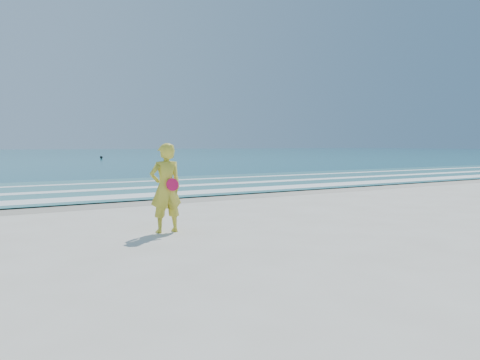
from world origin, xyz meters
TOP-DOWN VIEW (x-y plane):
  - ground at (0.00, 0.00)m, footprint 400.00×400.00m
  - wet_sand at (0.00, 9.00)m, footprint 400.00×2.40m
  - shallow at (0.00, 14.00)m, footprint 400.00×10.00m
  - foam_near at (0.00, 10.30)m, footprint 400.00×1.40m
  - foam_mid at (0.00, 13.20)m, footprint 400.00×0.90m
  - foam_far at (0.00, 16.50)m, footprint 400.00×0.60m
  - buoy at (10.43, 56.84)m, footprint 0.36×0.36m
  - woman at (-1.93, 3.43)m, footprint 0.70×0.47m

SIDE VIEW (x-z plane):
  - ground at x=0.00m, z-range 0.00..0.00m
  - wet_sand at x=0.00m, z-range 0.00..0.00m
  - shallow at x=0.00m, z-range 0.04..0.05m
  - foam_near at x=0.00m, z-range 0.05..0.06m
  - foam_mid at x=0.00m, z-range 0.05..0.06m
  - foam_far at x=0.00m, z-range 0.05..0.06m
  - buoy at x=10.43m, z-range 0.04..0.40m
  - woman at x=-1.93m, z-range 0.00..1.90m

